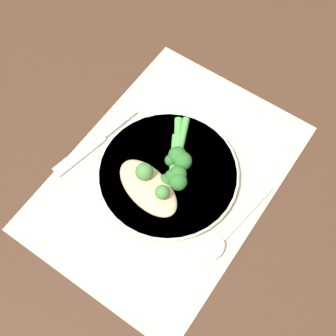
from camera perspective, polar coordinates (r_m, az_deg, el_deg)
ground_plane at (r=0.80m, az=-0.00°, el=-1.07°), size 3.00×3.00×0.00m
placemat at (r=0.80m, az=-0.00°, el=-1.01°), size 0.46×0.33×0.00m
plate at (r=0.79m, az=-0.00°, el=-0.68°), size 0.24×0.24×0.01m
chicken_fillet at (r=0.76m, az=-2.45°, el=-2.42°), size 0.09×0.13×0.03m
pesto_dollop_primary at (r=0.74m, az=-2.91°, el=-0.46°), size 0.03×0.03×0.03m
pesto_dollop_secondary at (r=0.73m, az=-0.71°, el=-2.96°), size 0.02×0.02×0.02m
broccoli_stalk_left at (r=0.76m, az=0.64°, el=-1.01°), size 0.10×0.08×0.03m
broccoli_stalk_rear at (r=0.78m, az=1.10°, el=0.44°), size 0.12×0.08×0.03m
broccoli_stalk_front at (r=0.78m, az=1.40°, el=1.55°), size 0.10×0.07×0.03m
knife at (r=0.83m, az=-8.61°, el=3.39°), size 0.18×0.05×0.01m
spoon at (r=0.75m, az=6.46°, el=-8.67°), size 0.17×0.05×0.01m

